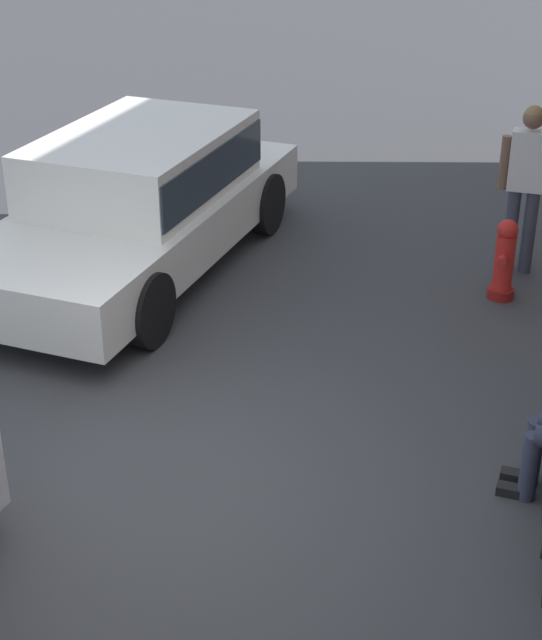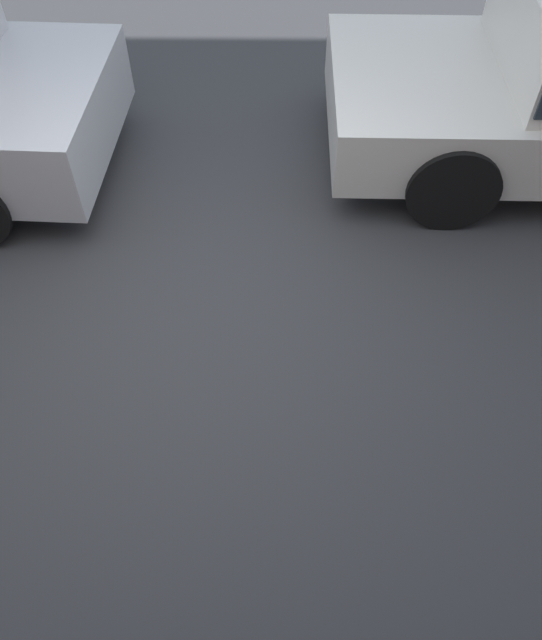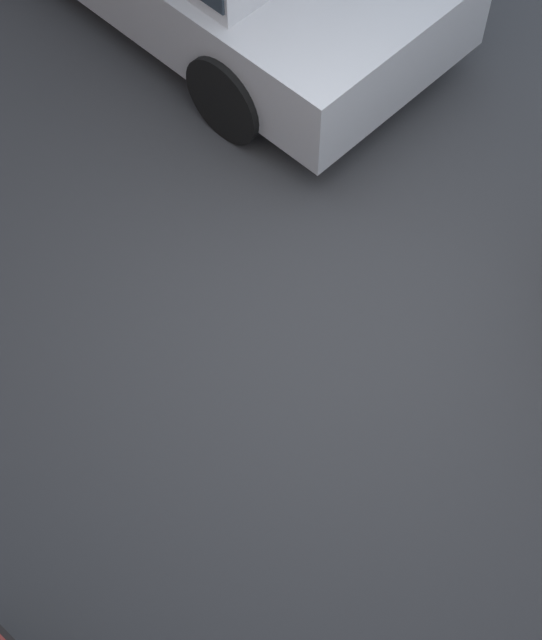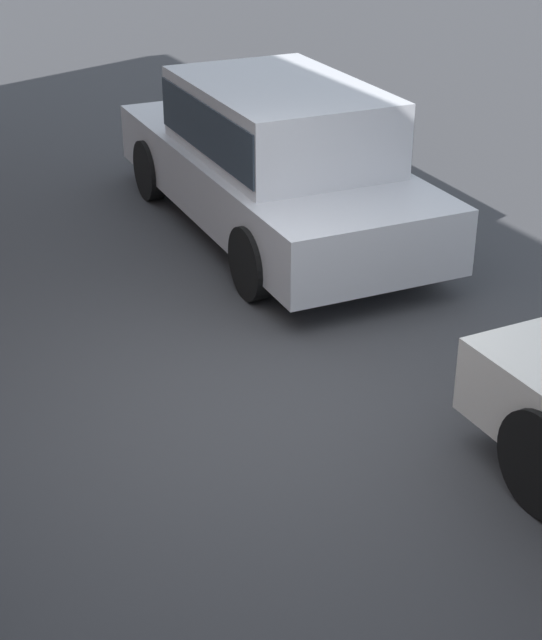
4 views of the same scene
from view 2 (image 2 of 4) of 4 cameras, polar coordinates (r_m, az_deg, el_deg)
name	(u,v)px [view 2 (image 2 of 4)]	position (r m, az deg, el deg)	size (l,w,h in m)	color
ground_plane	(179,327)	(4.21, -8.40, -0.62)	(60.00, 60.00, 0.00)	#38383A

